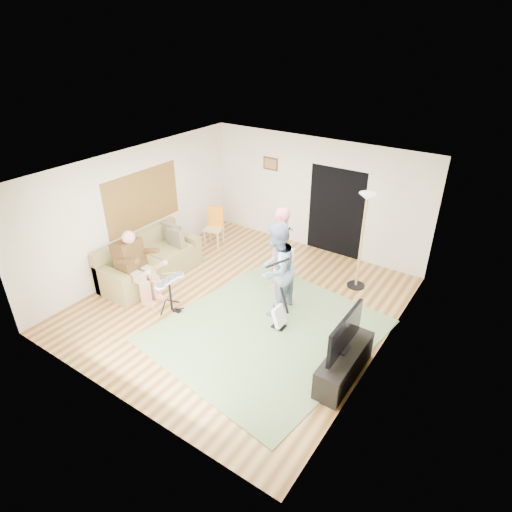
# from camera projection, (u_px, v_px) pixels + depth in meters

# --- Properties ---
(floor) EXTENTS (6.00, 6.00, 0.00)m
(floor) POSITION_uv_depth(u_px,v_px,m) (241.00, 303.00, 8.50)
(floor) COLOR brown
(floor) RESTS_ON ground
(walls) EXTENTS (5.50, 6.00, 2.70)m
(walls) POSITION_uv_depth(u_px,v_px,m) (240.00, 243.00, 7.85)
(walls) COLOR beige
(walls) RESTS_ON floor
(ceiling) EXTENTS (6.00, 6.00, 0.00)m
(ceiling) POSITION_uv_depth(u_px,v_px,m) (239.00, 172.00, 7.21)
(ceiling) COLOR white
(ceiling) RESTS_ON walls
(window_blinds) EXTENTS (0.00, 2.05, 2.05)m
(window_blinds) POSITION_uv_depth(u_px,v_px,m) (143.00, 199.00, 9.26)
(window_blinds) COLOR olive
(window_blinds) RESTS_ON walls
(doorway) EXTENTS (2.10, 0.00, 2.10)m
(doorway) POSITION_uv_depth(u_px,v_px,m) (335.00, 212.00, 9.90)
(doorway) COLOR black
(doorway) RESTS_ON walls
(picture_frame) EXTENTS (0.42, 0.03, 0.32)m
(picture_frame) POSITION_uv_depth(u_px,v_px,m) (271.00, 164.00, 10.38)
(picture_frame) COLOR #3F2314
(picture_frame) RESTS_ON walls
(area_rug) EXTENTS (3.80, 4.11, 0.02)m
(area_rug) POSITION_uv_depth(u_px,v_px,m) (267.00, 330.00, 7.74)
(area_rug) COLOR #64824F
(area_rug) RESTS_ON floor
(sofa) EXTENTS (0.94, 2.28, 0.92)m
(sofa) POSITION_uv_depth(u_px,v_px,m) (148.00, 263.00, 9.29)
(sofa) COLOR olive
(sofa) RESTS_ON floor
(drummer) EXTENTS (0.92, 0.52, 1.42)m
(drummer) POSITION_uv_depth(u_px,v_px,m) (138.00, 272.00, 8.49)
(drummer) COLOR #4C3115
(drummer) RESTS_ON sofa
(drum_kit) EXTENTS (0.38, 0.69, 0.71)m
(drum_kit) POSITION_uv_depth(u_px,v_px,m) (171.00, 296.00, 8.18)
(drum_kit) COLOR black
(drum_kit) RESTS_ON floor
(singer) EXTENTS (0.46, 0.66, 1.75)m
(singer) POSITION_uv_depth(u_px,v_px,m) (279.00, 248.00, 8.71)
(singer) COLOR #D85E73
(singer) RESTS_ON floor
(microphone) EXTENTS (0.06, 0.06, 0.24)m
(microphone) POSITION_uv_depth(u_px,v_px,m) (288.00, 231.00, 8.40)
(microphone) COLOR black
(microphone) RESTS_ON singer
(guitarist) EXTENTS (0.77, 0.95, 1.84)m
(guitarist) POSITION_uv_depth(u_px,v_px,m) (276.00, 269.00, 7.86)
(guitarist) COLOR #7289A7
(guitarist) RESTS_ON floor
(guitar_held) EXTENTS (0.31, 0.61, 0.26)m
(guitar_held) POSITION_uv_depth(u_px,v_px,m) (286.00, 256.00, 7.60)
(guitar_held) COLOR white
(guitar_held) RESTS_ON guitarist
(guitar_spare) EXTENTS (0.32, 0.28, 0.88)m
(guitar_spare) POSITION_uv_depth(u_px,v_px,m) (280.00, 316.00, 7.70)
(guitar_spare) COLOR black
(guitar_spare) RESTS_ON floor
(torchiere_lamp) EXTENTS (0.37, 0.37, 2.07)m
(torchiere_lamp) POSITION_uv_depth(u_px,v_px,m) (364.00, 225.00, 8.38)
(torchiere_lamp) COLOR black
(torchiere_lamp) RESTS_ON floor
(dining_chair) EXTENTS (0.51, 0.53, 0.97)m
(dining_chair) POSITION_uv_depth(u_px,v_px,m) (215.00, 232.00, 10.61)
(dining_chair) COLOR #CAB683
(dining_chair) RESTS_ON floor
(tv_cabinet) EXTENTS (0.40, 1.40, 0.50)m
(tv_cabinet) POSITION_uv_depth(u_px,v_px,m) (344.00, 364.00, 6.63)
(tv_cabinet) COLOR black
(tv_cabinet) RESTS_ON floor
(television) EXTENTS (0.06, 1.11, 0.59)m
(television) POSITION_uv_depth(u_px,v_px,m) (345.00, 333.00, 6.36)
(television) COLOR black
(television) RESTS_ON tv_cabinet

